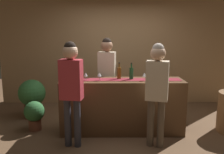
# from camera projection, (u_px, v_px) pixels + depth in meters

# --- Properties ---
(ground_plane) EXTENTS (10.00, 10.00, 0.00)m
(ground_plane) POSITION_uv_depth(u_px,v_px,m) (122.00, 131.00, 4.56)
(ground_plane) COLOR brown
(back_wall) EXTENTS (6.00, 0.12, 2.90)m
(back_wall) POSITION_uv_depth(u_px,v_px,m) (119.00, 47.00, 6.16)
(back_wall) COLOR tan
(back_wall) RESTS_ON ground
(bar_counter) EXTENTS (2.20, 0.60, 0.98)m
(bar_counter) POSITION_uv_depth(u_px,v_px,m) (122.00, 106.00, 4.47)
(bar_counter) COLOR #543821
(bar_counter) RESTS_ON ground
(counter_runner_cloth) EXTENTS (2.09, 0.28, 0.01)m
(counter_runner_cloth) POSITION_uv_depth(u_px,v_px,m) (122.00, 80.00, 4.38)
(counter_runner_cloth) COLOR maroon
(counter_runner_cloth) RESTS_ON bar_counter
(wine_bottle_clear) EXTENTS (0.07, 0.07, 0.30)m
(wine_bottle_clear) POSITION_uv_depth(u_px,v_px,m) (75.00, 73.00, 4.38)
(wine_bottle_clear) COLOR #B2C6C1
(wine_bottle_clear) RESTS_ON bar_counter
(wine_bottle_amber) EXTENTS (0.07, 0.07, 0.30)m
(wine_bottle_amber) POSITION_uv_depth(u_px,v_px,m) (119.00, 73.00, 4.44)
(wine_bottle_amber) COLOR brown
(wine_bottle_amber) RESTS_ON bar_counter
(wine_bottle_green) EXTENTS (0.07, 0.07, 0.30)m
(wine_bottle_green) POSITION_uv_depth(u_px,v_px,m) (131.00, 73.00, 4.39)
(wine_bottle_green) COLOR #194723
(wine_bottle_green) RESTS_ON bar_counter
(wine_glass_near_customer) EXTENTS (0.07, 0.07, 0.14)m
(wine_glass_near_customer) POSITION_uv_depth(u_px,v_px,m) (99.00, 75.00, 4.28)
(wine_glass_near_customer) COLOR silver
(wine_glass_near_customer) RESTS_ON bar_counter
(wine_glass_mid_counter) EXTENTS (0.07, 0.07, 0.14)m
(wine_glass_mid_counter) POSITION_uv_depth(u_px,v_px,m) (86.00, 75.00, 4.29)
(wine_glass_mid_counter) COLOR silver
(wine_glass_mid_counter) RESTS_ON bar_counter
(wine_glass_far_end) EXTENTS (0.07, 0.07, 0.14)m
(wine_glass_far_end) POSITION_uv_depth(u_px,v_px,m) (144.00, 75.00, 4.27)
(wine_glass_far_end) COLOR silver
(wine_glass_far_end) RESTS_ON bar_counter
(bartender) EXTENTS (0.37, 0.26, 1.71)m
(bartender) POSITION_uv_depth(u_px,v_px,m) (107.00, 70.00, 4.93)
(bartender) COLOR #26262B
(bartender) RESTS_ON ground
(customer_sipping) EXTENTS (0.38, 0.28, 1.66)m
(customer_sipping) POSITION_uv_depth(u_px,v_px,m) (157.00, 85.00, 3.77)
(customer_sipping) COLOR brown
(customer_sipping) RESTS_ON ground
(customer_browsing) EXTENTS (0.37, 0.25, 1.69)m
(customer_browsing) POSITION_uv_depth(u_px,v_px,m) (71.00, 83.00, 3.77)
(customer_browsing) COLOR #33333D
(customer_browsing) RESTS_ON ground
(potted_plant_tall) EXTENTS (0.57, 0.57, 0.83)m
(potted_plant_tall) POSITION_uv_depth(u_px,v_px,m) (32.00, 96.00, 5.17)
(potted_plant_tall) COLOR brown
(potted_plant_tall) RESTS_ON ground
(potted_plant_small) EXTENTS (0.38, 0.38, 0.55)m
(potted_plant_small) POSITION_uv_depth(u_px,v_px,m) (34.00, 114.00, 4.55)
(potted_plant_small) COLOR brown
(potted_plant_small) RESTS_ON ground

